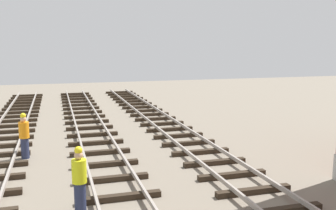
# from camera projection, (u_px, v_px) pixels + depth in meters

# --- Properties ---
(track_worker_foreground) EXTENTS (0.40, 0.40, 1.87)m
(track_worker_foreground) POSITION_uv_depth(u_px,v_px,m) (79.00, 180.00, 10.39)
(track_worker_foreground) COLOR #262D4C
(track_worker_foreground) RESTS_ON ground
(track_worker_distant) EXTENTS (0.40, 0.40, 1.87)m
(track_worker_distant) POSITION_uv_depth(u_px,v_px,m) (24.00, 136.00, 15.33)
(track_worker_distant) COLOR #262D4C
(track_worker_distant) RESTS_ON ground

